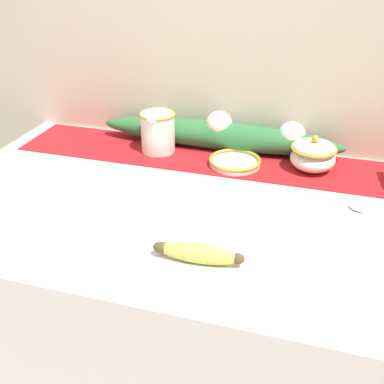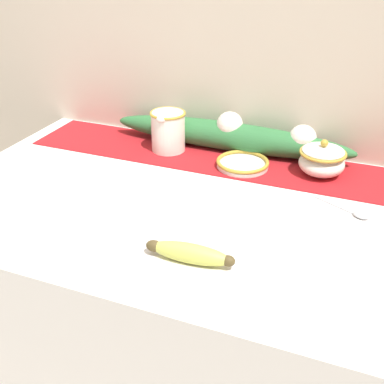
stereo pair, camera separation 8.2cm
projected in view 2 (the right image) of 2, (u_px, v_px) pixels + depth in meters
countertop at (188, 338)px, 1.37m from camera, size 1.23×0.75×0.90m
back_wall at (240, 43)px, 1.34m from camera, size 2.03×0.04×2.40m
table_runner at (221, 159)px, 1.37m from camera, size 1.14×0.22×0.00m
cream_pitcher at (168, 130)px, 1.39m from camera, size 0.10×0.12×0.12m
sugar_bowl at (322, 160)px, 1.25m from camera, size 0.12×0.12×0.10m
small_dish at (243, 163)px, 1.31m from camera, size 0.14×0.14×0.02m
banana at (190, 253)px, 0.94m from camera, size 0.18×0.05×0.04m
spoon at (357, 214)px, 1.10m from camera, size 0.14×0.08×0.01m
poinsettia_garland at (231, 135)px, 1.40m from camera, size 0.72×0.09×0.11m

